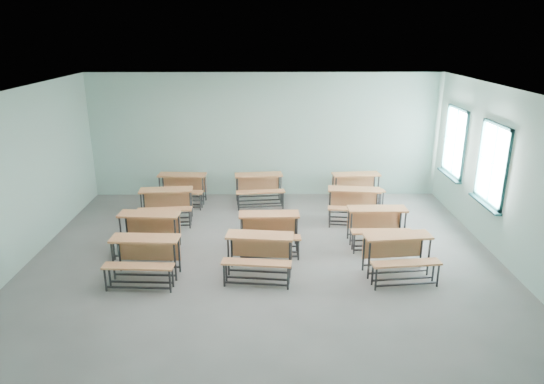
% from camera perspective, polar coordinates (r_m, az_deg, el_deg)
% --- Properties ---
extents(room, '(9.04, 8.04, 3.24)m').
position_cam_1_polar(room, '(8.75, -0.38, 1.29)').
color(room, gray).
rests_on(room, ground).
extents(desk_unit_r0c0, '(1.23, 0.86, 0.75)m').
position_cam_1_polar(desk_unit_r0c0, '(8.80, -14.80, -6.93)').
color(desk_unit_r0c0, '#CD7D4A').
rests_on(desk_unit_r0c0, ground).
extents(desk_unit_r0c1, '(1.28, 0.93, 0.75)m').
position_cam_1_polar(desk_unit_r0c1, '(8.63, -1.52, -6.79)').
color(desk_unit_r0c1, '#CD7D4A').
rests_on(desk_unit_r0c1, ground).
extents(desk_unit_r0c2, '(1.27, 0.93, 0.75)m').
position_cam_1_polar(desk_unit_r0c2, '(8.90, 14.68, -6.62)').
color(desk_unit_r0c2, '#CD7D4A').
rests_on(desk_unit_r0c2, ground).
extents(desk_unit_r1c0, '(1.25, 0.88, 0.75)m').
position_cam_1_polar(desk_unit_r1c0, '(9.89, -14.35, -3.99)').
color(desk_unit_r1c0, '#CD7D4A').
rests_on(desk_unit_r1c0, ground).
extents(desk_unit_r1c1, '(1.21, 0.83, 0.75)m').
position_cam_1_polar(desk_unit_r1c1, '(9.58, -0.33, -4.12)').
color(desk_unit_r1c1, '#CD7D4A').
rests_on(desk_unit_r1c1, ground).
extents(desk_unit_r1c2, '(1.20, 0.81, 0.75)m').
position_cam_1_polar(desk_unit_r1c2, '(10.10, 12.33, -3.36)').
color(desk_unit_r1c2, '#CD7D4A').
rests_on(desk_unit_r1c2, ground).
extents(desk_unit_r2c0, '(1.26, 0.90, 0.75)m').
position_cam_1_polar(desk_unit_r2c0, '(11.28, -12.35, -1.02)').
color(desk_unit_r2c0, '#CD7D4A').
rests_on(desk_unit_r2c0, ground).
extents(desk_unit_r2c2, '(1.28, 0.93, 0.75)m').
position_cam_1_polar(desk_unit_r2c2, '(11.21, 9.65, -0.97)').
color(desk_unit_r2c2, '#CD7D4A').
rests_on(desk_unit_r2c2, ground).
extents(desk_unit_r3c0, '(1.24, 0.87, 0.75)m').
position_cam_1_polar(desk_unit_r3c0, '(12.37, -10.58, 0.85)').
color(desk_unit_r3c0, '#CD7D4A').
rests_on(desk_unit_r3c0, ground).
extents(desk_unit_r3c1, '(1.28, 0.93, 0.75)m').
position_cam_1_polar(desk_unit_r3c1, '(12.18, -1.53, 0.89)').
color(desk_unit_r3c1, '#CD7D4A').
rests_on(desk_unit_r3c1, ground).
extents(desk_unit_r3c2, '(1.27, 0.92, 0.75)m').
position_cam_1_polar(desk_unit_r3c2, '(12.40, 9.94, 0.93)').
color(desk_unit_r3c2, '#CD7D4A').
rests_on(desk_unit_r3c2, ground).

